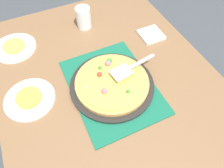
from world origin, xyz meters
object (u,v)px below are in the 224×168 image
(served_slice_right, at_px, (29,98))
(napkin_stack, at_px, (151,35))
(plate_far_right, at_px, (30,99))
(pizza_server, at_px, (130,68))
(pizza_pan, at_px, (112,85))
(served_slice_left, at_px, (14,46))
(pizza, at_px, (112,82))
(plate_near_left, at_px, (15,48))
(cup_far, at_px, (84,18))

(served_slice_right, relative_size, napkin_stack, 0.92)
(plate_far_right, height_order, pizza_server, pizza_server)
(pizza_pan, height_order, pizza_server, pizza_server)
(served_slice_left, bearing_deg, pizza_server, 47.17)
(pizza_pan, xyz_separation_m, napkin_stack, (-0.22, 0.34, -0.01))
(pizza_pan, xyz_separation_m, pizza_server, (-0.02, 0.10, 0.06))
(pizza, relative_size, pizza_server, 1.41)
(plate_near_left, bearing_deg, pizza_pan, 39.38)
(served_slice_left, bearing_deg, pizza_pan, 39.38)
(served_slice_right, distance_m, cup_far, 0.53)
(plate_near_left, xyz_separation_m, cup_far, (-0.01, 0.40, 0.06))
(served_slice_left, height_order, pizza_server, pizza_server)
(cup_far, bearing_deg, plate_far_right, -47.14)
(pizza, height_order, pizza_server, pizza_server)
(napkin_stack, bearing_deg, pizza, -57.17)
(pizza_server, bearing_deg, served_slice_left, -132.83)
(pizza_pan, relative_size, pizza_server, 1.62)
(pizza, xyz_separation_m, plate_near_left, (-0.44, -0.36, -0.03))
(served_slice_left, bearing_deg, plate_far_right, 0.77)
(pizza, height_order, plate_far_right, pizza)
(cup_far, bearing_deg, served_slice_right, -47.14)
(served_slice_left, relative_size, napkin_stack, 0.92)
(cup_far, bearing_deg, pizza_pan, -4.56)
(cup_far, bearing_deg, napkin_stack, 52.98)
(pizza_server, bearing_deg, cup_far, -172.05)
(pizza_pan, xyz_separation_m, plate_near_left, (-0.44, -0.36, -0.01))
(pizza_pan, distance_m, napkin_stack, 0.41)
(napkin_stack, bearing_deg, served_slice_left, -107.24)
(plate_near_left, bearing_deg, served_slice_right, 0.77)
(pizza, bearing_deg, napkin_stack, 122.83)
(served_slice_right, bearing_deg, plate_near_left, -179.23)
(pizza_pan, bearing_deg, pizza_server, 98.85)
(served_slice_left, relative_size, pizza_server, 0.47)
(pizza_pan, bearing_deg, plate_near_left, -140.62)
(plate_far_right, relative_size, served_slice_left, 2.00)
(pizza_pan, distance_m, pizza_server, 0.11)
(served_slice_right, xyz_separation_m, cup_far, (-0.36, 0.39, 0.04))
(pizza_pan, relative_size, cup_far, 3.17)
(plate_far_right, relative_size, cup_far, 1.83)
(plate_far_right, bearing_deg, napkin_stack, 100.82)
(pizza_pan, bearing_deg, cup_far, 175.44)
(pizza_pan, relative_size, pizza, 1.15)
(pizza_pan, distance_m, cup_far, 0.45)
(pizza_pan, height_order, plate_near_left, pizza_pan)
(cup_far, relative_size, napkin_stack, 1.00)
(plate_far_right, xyz_separation_m, pizza_server, (0.07, 0.45, 0.06))
(pizza_pan, bearing_deg, napkin_stack, 122.95)
(cup_far, bearing_deg, plate_near_left, -88.19)
(plate_near_left, xyz_separation_m, napkin_stack, (0.22, 0.70, 0.00))
(pizza_pan, relative_size, served_slice_right, 3.45)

